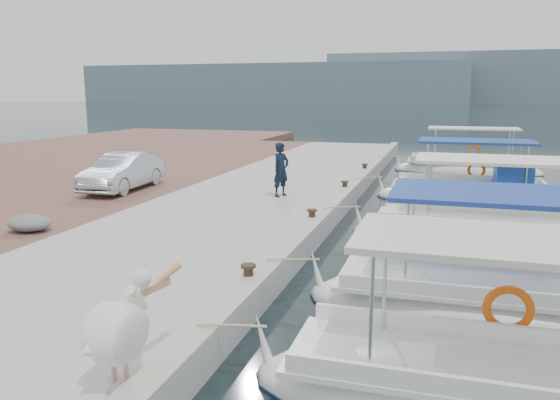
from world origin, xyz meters
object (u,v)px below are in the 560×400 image
object	(u,v)px
fishing_caique_d	(471,196)
pelican	(120,329)
fishing_caique_c	(492,237)
fisherman	(281,170)
fishing_caique_b	(493,308)
parked_car	(123,172)
fishing_caique_e	(467,170)

from	to	relation	value
fishing_caique_d	pelican	xyz separation A→B (m)	(-4.59, -15.57, 0.96)
fishing_caique_c	fisherman	bearing A→B (deg)	161.86
fishing_caique_b	fishing_caique_d	world-z (taller)	same
fishing_caique_b	fisherman	bearing A→B (deg)	130.03
pelican	parked_car	xyz separation A→B (m)	(-7.31, 11.53, -0.01)
pelican	fishing_caique_d	bearing A→B (deg)	73.58
fishing_caique_e	fishing_caique_b	bearing A→B (deg)	-90.53
fishing_caique_e	fisherman	world-z (taller)	fisherman
fishing_caique_d	parked_car	size ratio (longest dim) A/B	1.66
fishing_caique_d	parked_car	distance (m)	12.60
fisherman	parked_car	bearing A→B (deg)	121.92
fishing_caique_d	fisherman	xyz separation A→B (m)	(-6.18, -3.61, 1.20)
fisherman	fishing_caique_d	bearing A→B (deg)	-31.96
fishing_caique_d	pelican	bearing A→B (deg)	-106.42
fishing_caique_c	fishing_caique_d	size ratio (longest dim) A/B	1.13
pelican	fishing_caique_c	bearing A→B (deg)	63.47
fishing_caique_b	fishing_caique_e	world-z (taller)	same
fishing_caique_d	fisherman	distance (m)	7.26
pelican	parked_car	world-z (taller)	parked_car
fishing_caique_b	fishing_caique_c	distance (m)	5.18
fishing_caique_e	parked_car	size ratio (longest dim) A/B	1.78
fishing_caique_b	fisherman	world-z (taller)	fisherman
fisherman	parked_car	size ratio (longest dim) A/B	0.45
fishing_caique_b	pelican	distance (m)	6.59
fishing_caique_c	parked_car	world-z (taller)	fishing_caique_c
fishing_caique_c	fishing_caique_e	xyz separation A→B (m)	(-0.20, 13.30, 0.00)
parked_car	fishing_caique_c	bearing A→B (deg)	-10.88
fishing_caique_c	parked_car	bearing A→B (deg)	172.04
fishing_caique_c	fishing_caique_d	xyz separation A→B (m)	(-0.32, 5.74, 0.07)
fisherman	fishing_caique_c	bearing A→B (deg)	-80.43
pelican	parked_car	size ratio (longest dim) A/B	0.42
fisherman	parked_car	world-z (taller)	fisherman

